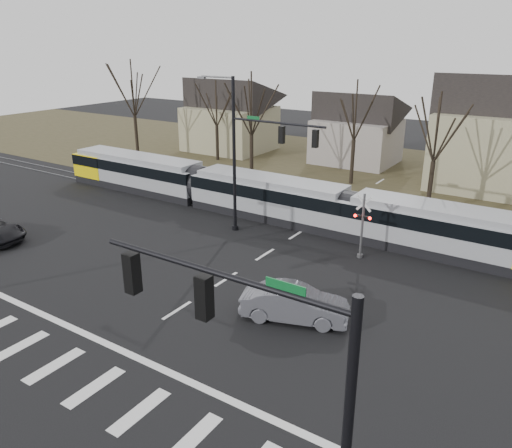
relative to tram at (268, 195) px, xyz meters
The scene contains 15 objects.
ground 16.47m from the tram, 77.48° to the right, with size 140.00×140.00×0.00m, color black.
grass_verge 16.47m from the tram, 77.48° to the left, with size 140.00×28.00×0.01m, color #38331E.
crosswalk 20.38m from the tram, 79.92° to the right, with size 27.00×2.60×0.01m.
stop_line 18.23m from the tram, 78.71° to the right, with size 28.00×0.35×0.01m, color silver.
lane_dashes 3.91m from the tram, ahead, with size 0.18×30.00×0.01m.
rail_pair 3.91m from the tram, ahead, with size 90.00×1.52×0.06m.
tram is the anchor object (origin of this frame).
sedan 14.51m from the tram, 53.09° to the right, with size 5.29×3.26×1.64m, color #5C5D65.
signal_pole_near_right 26.14m from the tram, 58.15° to the right, with size 6.72×0.44×8.00m.
signal_pole_far 5.48m from the tram, 71.86° to the right, with size 9.28×0.44×10.20m.
rail_crossing_signal 9.14m from the tram, 20.55° to the right, with size 1.08×0.36×4.00m.
tree_row 11.92m from the tram, 60.95° to the left, with size 59.20×7.20×10.00m.
house_a 24.54m from the tram, 132.42° to the left, with size 9.72×8.64×8.60m.
house_b 20.19m from the tram, 94.13° to the left, with size 8.64×7.56×7.65m.
house_c 21.43m from the tram, 53.55° to the left, with size 10.80×8.64×10.10m.
Camera 1 is at (14.80, -13.64, 12.31)m, focal length 35.00 mm.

